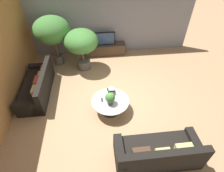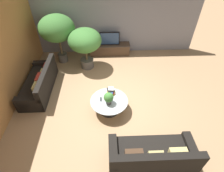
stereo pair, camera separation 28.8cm
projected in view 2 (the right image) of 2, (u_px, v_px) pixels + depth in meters
The scene contains 13 objects.
ground_plane at pixel (115, 100), 5.87m from camera, with size 24.00×24.00×0.00m, color #9E7A56.
back_wall_stone at pixel (112, 19), 7.31m from camera, with size 7.40×0.12×3.00m, color gray.
side_wall_left at pixel (0, 61), 4.93m from camera, with size 0.12×7.40×3.00m, color #B2753D.
media_console at pixel (110, 49), 7.90m from camera, with size 1.79×0.50×0.49m.
television at pixel (110, 38), 7.56m from camera, with size 0.86×0.13×0.56m.
coffee_table at pixel (109, 103), 5.33m from camera, with size 1.13×1.13×0.44m.
couch_by_wall at pixel (40, 83), 6.06m from camera, with size 0.84×2.14×0.84m.
couch_near_entry at pixel (152, 156), 4.11m from camera, with size 2.03×0.84×0.84m.
potted_palm_tall at pixel (57, 29), 6.67m from camera, with size 1.37×1.37×1.98m.
potted_palm_corner at pixel (85, 42), 6.54m from camera, with size 1.26×1.26×1.63m.
potted_plant_tabletop at pixel (109, 98), 5.02m from camera, with size 0.29×0.29×0.38m.
book_stack at pixel (111, 91), 5.44m from camera, with size 0.27×0.30×0.18m.
remote_black at pixel (101, 99), 5.26m from camera, with size 0.04×0.16×0.02m, color black.
Camera 2 is at (-0.27, -4.07, 4.25)m, focal length 28.00 mm.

